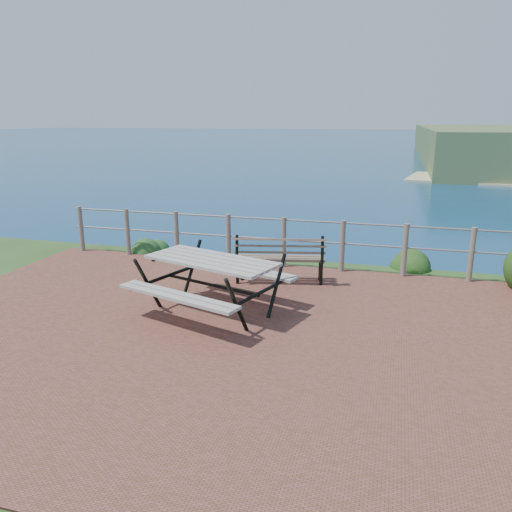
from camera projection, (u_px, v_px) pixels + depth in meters
The scene contains 7 objects.
ground at pixel (229, 334), 6.87m from camera, with size 10.00×7.00×0.12m, color brown.
ocean at pixel (396, 127), 192.43m from camera, with size 1200.00×1200.00×0.00m, color navy.
safety_railing at pixel (284, 240), 9.82m from camera, with size 9.40×0.10×1.00m.
picnic_table at pixel (212, 280), 7.49m from camera, with size 2.14×1.66×0.84m.
park_bench at pixel (280, 251), 8.89m from camera, with size 1.65×0.74×0.91m.
shrub_lip_west at pixel (153, 250), 11.33m from camera, with size 0.73×0.73×0.45m, color #1D4D1F.
shrub_lip_east at pixel (405, 265), 10.13m from camera, with size 0.80×0.80×0.55m, color #1A3B12.
Camera 1 is at (2.08, -5.99, 2.86)m, focal length 35.00 mm.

